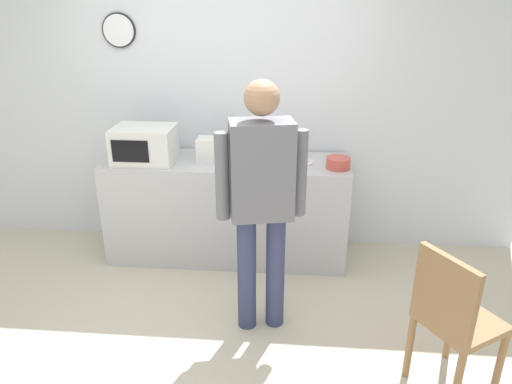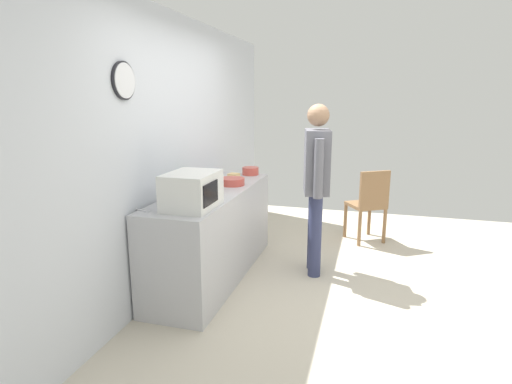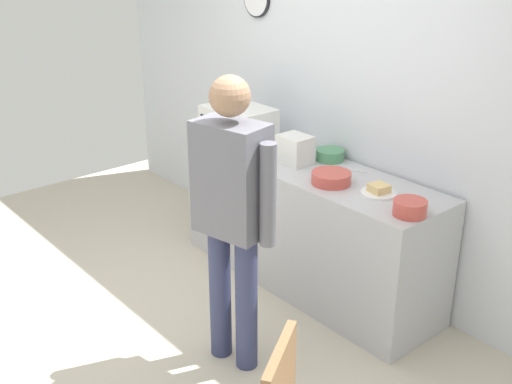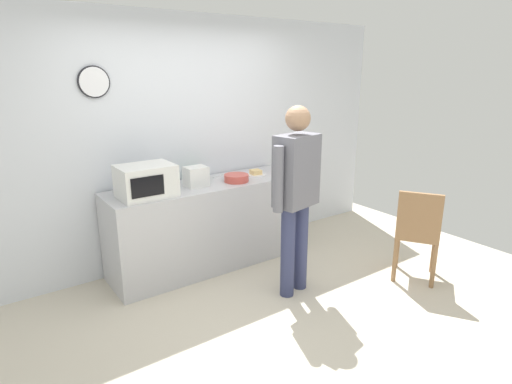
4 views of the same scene
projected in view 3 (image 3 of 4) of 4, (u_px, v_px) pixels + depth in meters
The scene contains 12 objects.
ground_plane at pixel (163, 341), 4.08m from camera, with size 6.00×6.00×0.00m, color beige.
back_wall at pixel (344, 101), 4.53m from camera, with size 5.40×0.13×2.60m.
kitchen_counter at pixel (307, 226), 4.60m from camera, with size 2.08×0.62×0.91m, color #B7B7BC.
microwave at pixel (238, 127), 4.78m from camera, with size 0.50×0.39×0.30m.
sandwich_plate at pixel (379, 191), 3.97m from camera, with size 0.23×0.23×0.07m.
salad_bowl at pixel (331, 178), 4.13m from camera, with size 0.26×0.26×0.08m, color #C64C42.
cereal_bowl at pixel (330, 155), 4.53m from camera, with size 0.20×0.20×0.08m, color #4C8E60.
mixing_bowl at pixel (410, 208), 3.68m from camera, with size 0.20×0.20×0.09m, color #C64C42.
toaster at pixel (295, 149), 4.46m from camera, with size 0.22×0.18×0.20m, color silver.
fork_utensil at pixel (355, 170), 4.35m from camera, with size 0.17×0.02×0.01m, color silver.
spoon_utensil at pixel (258, 130), 5.19m from camera, with size 0.17×0.02×0.01m, color silver.
person_standing at pixel (232, 205), 3.53m from camera, with size 0.58×0.32×1.75m.
Camera 3 is at (2.97, -1.75, 2.46)m, focal length 44.86 mm.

